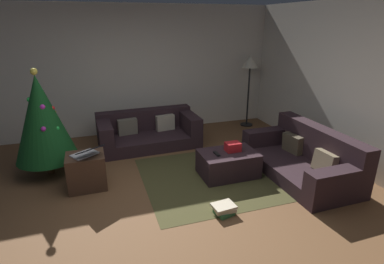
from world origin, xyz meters
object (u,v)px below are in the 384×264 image
gift_box (233,147)px  laptop (87,153)px  ottoman (228,164)px  christmas_tree (42,118)px  book_stack (224,209)px  tv_remote (217,154)px  couch_right (305,158)px  corner_lamp (250,67)px  couch_left (148,132)px  side_table (87,171)px

gift_box → laptop: bearing=174.2°
ottoman → christmas_tree: size_ratio=0.53×
gift_box → book_stack: gift_box is taller
tv_remote → laptop: size_ratio=0.32×
couch_right → christmas_tree: christmas_tree is taller
laptop → corner_lamp: (3.48, 1.86, 0.77)m
couch_left → tv_remote: bearing=111.8°
side_table → corner_lamp: bearing=27.2°
couch_right → corner_lamp: 2.68m
gift_box → tv_remote: size_ratio=1.40×
gift_box → christmas_tree: bearing=161.4°
couch_right → tv_remote: couch_right is taller
couch_left → ottoman: bearing=117.6°
couch_right → gift_box: couch_right is taller
couch_right → gift_box: (-1.05, 0.37, 0.18)m
gift_box → laptop: size_ratio=0.45×
book_stack → corner_lamp: size_ratio=0.19×
couch_right → ottoman: couch_right is taller
couch_left → laptop: 1.82m
christmas_tree → side_table: 1.07m
christmas_tree → gift_box: bearing=-18.6°
ottoman → book_stack: 1.06m
tv_remote → christmas_tree: 2.66m
corner_lamp → tv_remote: bearing=-127.8°
gift_box → christmas_tree: (-2.71, 0.91, 0.45)m
gift_box → corner_lamp: 2.63m
ottoman → tv_remote: bearing=-174.9°
tv_remote → side_table: bearing=168.9°
tv_remote → laptop: (-1.84, 0.26, 0.17)m
gift_box → tv_remote: bearing=-170.9°
tv_remote → laptop: laptop is taller
book_stack → gift_box: bearing=59.7°
couch_left → ottoman: size_ratio=2.18×
book_stack → corner_lamp: corner_lamp is taller
couch_right → gift_box: 1.13m
ottoman → book_stack: ottoman is taller
tv_remote → side_table: (-1.87, 0.31, -0.14)m
couch_left → corner_lamp: size_ratio=1.21×
couch_right → book_stack: size_ratio=6.41×
tv_remote → corner_lamp: 2.84m
couch_right → ottoman: (-1.14, 0.34, -0.08)m
gift_box → christmas_tree: 2.89m
side_table → christmas_tree: bearing=130.6°
tv_remote → book_stack: size_ratio=0.54×
side_table → book_stack: side_table is taller
couch_left → corner_lamp: (2.38, 0.45, 1.07)m
ottoman → book_stack: bearing=-117.2°
couch_right → christmas_tree: size_ratio=1.15×
tv_remote → book_stack: 1.01m
couch_right → corner_lamp: size_ratio=1.22×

